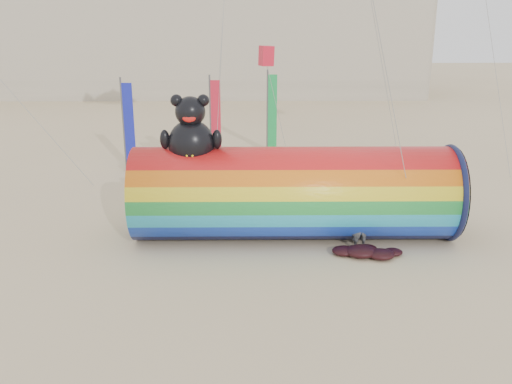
{
  "coord_description": "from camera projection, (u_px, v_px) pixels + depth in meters",
  "views": [
    {
      "loc": [
        0.32,
        -18.1,
        8.71
      ],
      "look_at": [
        0.5,
        1.5,
        2.4
      ],
      "focal_mm": 40.0,
      "sensor_mm": 36.0,
      "label": 1
    }
  ],
  "objects": [
    {
      "name": "kite_handler",
      "position": [
        360.0,
        226.0,
        21.43
      ],
      "size": [
        0.75,
        0.56,
        1.84
      ],
      "primitive_type": "imported",
      "rotation": [
        0.0,
        0.0,
        3.34
      ],
      "color": "#4D5053",
      "rests_on": "ground"
    },
    {
      "name": "ground",
      "position": [
        242.0,
        271.0,
        19.89
      ],
      "size": [
        160.0,
        160.0,
        0.0
      ],
      "primitive_type": "plane",
      "color": "#CCB58C",
      "rests_on": "ground"
    },
    {
      "name": "windsock_assembly",
      "position": [
        294.0,
        191.0,
        22.32
      ],
      "size": [
        12.53,
        3.82,
        5.78
      ],
      "color": "red",
      "rests_on": "ground"
    },
    {
      "name": "fabric_bundle",
      "position": [
        366.0,
        252.0,
        21.01
      ],
      "size": [
        2.62,
        1.35,
        0.41
      ],
      "color": "#33090C",
      "rests_on": "ground"
    },
    {
      "name": "festival_banners",
      "position": [
        207.0,
        118.0,
        33.15
      ],
      "size": [
        8.71,
        4.14,
        5.2
      ],
      "color": "#59595E",
      "rests_on": "ground"
    }
  ]
}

